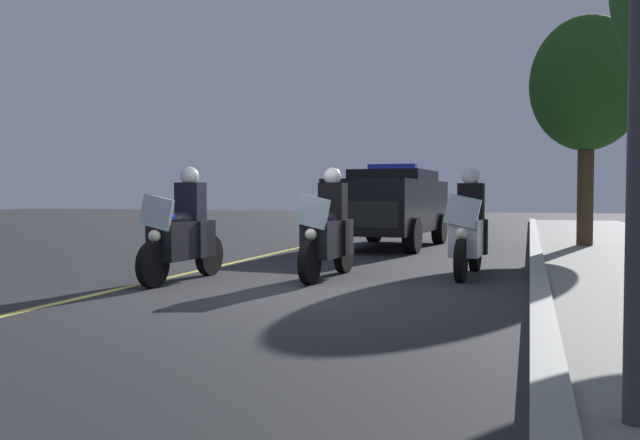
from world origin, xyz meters
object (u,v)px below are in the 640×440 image
police_motorcycle_trailing (469,232)px  tree_far_back (587,85)px  police_motorcycle_lead_right (328,233)px  police_suv (391,204)px  police_motorcycle_lead_left (183,234)px

police_motorcycle_trailing → tree_far_back: (-5.89, 2.15, 3.15)m
police_motorcycle_lead_right → police_motorcycle_trailing: (-0.93, 2.05, 0.00)m
police_suv → tree_far_back: size_ratio=0.93×
police_motorcycle_lead_right → police_suv: police_suv is taller
police_motorcycle_trailing → tree_far_back: bearing=159.9°
police_motorcycle_lead_left → tree_far_back: size_ratio=0.40×
police_motorcycle_lead_left → police_motorcycle_lead_right: size_ratio=1.00×
police_motorcycle_trailing → police_motorcycle_lead_right: bearing=-65.5°
police_suv → police_motorcycle_trailing: bearing=24.1°
police_motorcycle_lead_right → police_motorcycle_lead_left: bearing=-63.4°
police_motorcycle_lead_left → police_motorcycle_trailing: same height
police_motorcycle_lead_left → police_motorcycle_trailing: (-1.92, 4.02, 0.00)m
police_motorcycle_trailing → police_suv: size_ratio=0.43×
police_motorcycle_lead_left → police_motorcycle_lead_right: bearing=116.6°
police_motorcycle_trailing → tree_far_back: tree_far_back is taller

